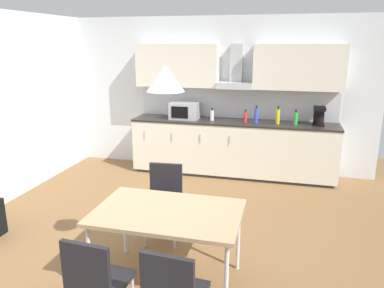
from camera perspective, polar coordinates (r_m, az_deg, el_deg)
ground_plane at (r=4.56m, az=-5.27°, el=-13.97°), size 7.20×8.02×0.02m
wall_back at (r=6.67m, az=2.27°, el=7.57°), size 5.76×0.10×2.64m
kitchen_counter at (r=6.41m, az=6.17°, el=-0.59°), size 3.42×0.63×0.94m
backsplash_tile at (r=6.54m, az=6.71°, el=6.08°), size 3.40×0.02×0.49m
upper_wall_cabinets at (r=6.31m, az=6.70°, el=11.62°), size 3.40×0.40×0.72m
microwave at (r=6.44m, az=-1.14°, el=5.09°), size 0.48×0.35×0.28m
coffee_maker at (r=6.26m, az=18.78°, el=4.08°), size 0.18×0.19×0.30m
bottle_green at (r=6.19m, az=15.50°, el=3.80°), size 0.07×0.07×0.24m
bottle_red at (r=6.21m, az=8.12°, el=4.13°), size 0.06×0.06×0.22m
bottle_yellow at (r=6.18m, az=12.95°, el=4.14°), size 0.06×0.06×0.29m
bottle_white at (r=6.31m, az=3.06°, el=4.41°), size 0.06×0.06×0.21m
bottle_blue at (r=6.18m, az=9.74°, el=4.29°), size 0.06×0.06×0.29m
dining_table at (r=3.47m, az=-3.71°, el=-10.82°), size 1.33×0.86×0.74m
chair_near_left at (r=3.01m, az=-14.59°, el=-19.20°), size 0.43×0.43×0.87m
chair_far_left at (r=4.32m, az=-4.25°, el=-7.65°), size 0.43×0.43×0.87m
pendant_lamp at (r=3.13m, az=-4.10°, el=9.99°), size 0.32×0.32×0.22m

